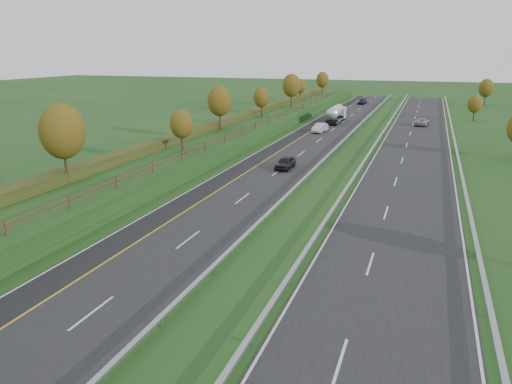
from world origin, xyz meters
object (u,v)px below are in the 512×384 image
road_tanker (336,113)px  car_silver_mid (320,128)px  car_dark_near (285,163)px  car_small_far (362,101)px  car_oncoming (422,122)px

road_tanker → car_silver_mid: (-0.35, -13.91, -1.02)m
car_dark_near → road_tanker: bearing=93.3°
road_tanker → car_small_far: road_tanker is taller
car_silver_mid → car_dark_near: bearing=-79.0°
road_tanker → car_small_far: 39.34m
car_dark_near → car_oncoming: car_dark_near is taller
car_small_far → car_oncoming: size_ratio=1.00×
road_tanker → car_silver_mid: road_tanker is taller
car_small_far → car_dark_near: bearing=-89.7°
road_tanker → car_small_far: (0.24, 39.32, -1.07)m
car_dark_near → car_small_far: bearing=92.0°
car_silver_mid → car_small_far: car_silver_mid is taller
car_dark_near → car_small_far: size_ratio=0.87×
car_small_far → car_oncoming: bearing=-67.1°
car_oncoming → road_tanker: bearing=9.3°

